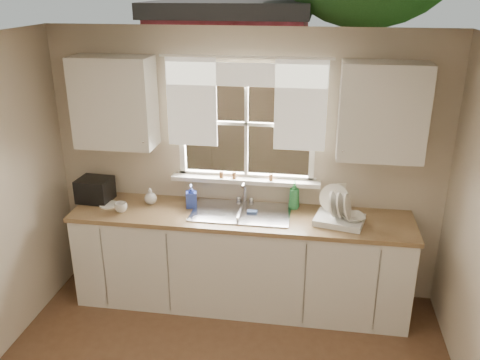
% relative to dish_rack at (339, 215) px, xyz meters
% --- Properties ---
extents(room_walls, '(3.62, 4.02, 2.50)m').
position_rel_dish_rack_xyz_m(room_walls, '(-0.86, -1.72, 0.26)').
color(room_walls, beige).
rests_on(room_walls, ground).
extents(ceiling, '(3.60, 4.00, 0.02)m').
position_rel_dish_rack_xyz_m(ceiling, '(-0.86, -1.65, 1.52)').
color(ceiling, silver).
rests_on(ceiling, room_walls).
extents(window, '(1.38, 0.16, 1.06)m').
position_rel_dish_rack_xyz_m(window, '(-0.86, 0.35, 0.51)').
color(window, white).
rests_on(window, room_walls).
extents(curtains, '(1.50, 0.03, 0.81)m').
position_rel_dish_rack_xyz_m(curtains, '(-0.86, 0.30, 0.95)').
color(curtains, white).
rests_on(curtains, room_walls).
extents(base_cabinets, '(3.00, 0.62, 0.87)m').
position_rel_dish_rack_xyz_m(base_cabinets, '(-0.86, 0.03, -0.55)').
color(base_cabinets, silver).
rests_on(base_cabinets, ground).
extents(countertop, '(3.04, 0.65, 0.04)m').
position_rel_dish_rack_xyz_m(countertop, '(-0.86, 0.03, -0.09)').
color(countertop, olive).
rests_on(countertop, base_cabinets).
extents(upper_cabinet_left, '(0.70, 0.33, 0.80)m').
position_rel_dish_rack_xyz_m(upper_cabinet_left, '(-2.01, 0.17, 0.87)').
color(upper_cabinet_left, silver).
rests_on(upper_cabinet_left, room_walls).
extents(upper_cabinet_right, '(0.70, 0.33, 0.80)m').
position_rel_dish_rack_xyz_m(upper_cabinet_right, '(0.29, 0.17, 0.87)').
color(upper_cabinet_right, silver).
rests_on(upper_cabinet_right, room_walls).
extents(wall_outlet, '(0.08, 0.01, 0.12)m').
position_rel_dish_rack_xyz_m(wall_outlet, '(0.02, 0.33, 0.10)').
color(wall_outlet, beige).
rests_on(wall_outlet, room_walls).
extents(sill_jars, '(0.50, 0.04, 0.06)m').
position_rel_dish_rack_xyz_m(sill_jars, '(-0.88, 0.29, 0.20)').
color(sill_jars, brown).
rests_on(sill_jars, window).
extents(sink, '(0.88, 0.52, 0.40)m').
position_rel_dish_rack_xyz_m(sink, '(-0.86, 0.06, -0.14)').
color(sink, '#B7B7BC').
rests_on(sink, countertop).
extents(dish_rack, '(0.46, 0.39, 0.30)m').
position_rel_dish_rack_xyz_m(dish_rack, '(0.00, 0.00, 0.00)').
color(dish_rack, white).
rests_on(dish_rack, countertop).
extents(bowl, '(0.24, 0.24, 0.05)m').
position_rel_dish_rack_xyz_m(bowl, '(0.12, -0.05, 0.01)').
color(bowl, silver).
rests_on(bowl, dish_rack).
extents(soap_bottle_a, '(0.11, 0.11, 0.26)m').
position_rel_dish_rack_xyz_m(soap_bottle_a, '(-0.40, 0.23, 0.06)').
color(soap_bottle_a, '#287C3E').
rests_on(soap_bottle_a, countertop).
extents(soap_bottle_b, '(0.12, 0.12, 0.22)m').
position_rel_dish_rack_xyz_m(soap_bottle_b, '(-1.33, 0.12, 0.04)').
color(soap_bottle_b, '#2D43A9').
rests_on(soap_bottle_b, countertop).
extents(soap_bottle_c, '(0.15, 0.15, 0.15)m').
position_rel_dish_rack_xyz_m(soap_bottle_c, '(-1.72, 0.14, 0.00)').
color(soap_bottle_c, beige).
rests_on(soap_bottle_c, countertop).
extents(saucer, '(0.18, 0.18, 0.01)m').
position_rel_dish_rack_xyz_m(saucer, '(-2.10, 0.04, -0.06)').
color(saucer, silver).
rests_on(saucer, countertop).
extents(cup, '(0.12, 0.12, 0.09)m').
position_rel_dish_rack_xyz_m(cup, '(-1.93, -0.08, -0.03)').
color(cup, silver).
rests_on(cup, countertop).
extents(black_appliance, '(0.32, 0.28, 0.22)m').
position_rel_dish_rack_xyz_m(black_appliance, '(-2.26, 0.13, 0.04)').
color(black_appliance, black).
rests_on(black_appliance, countertop).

